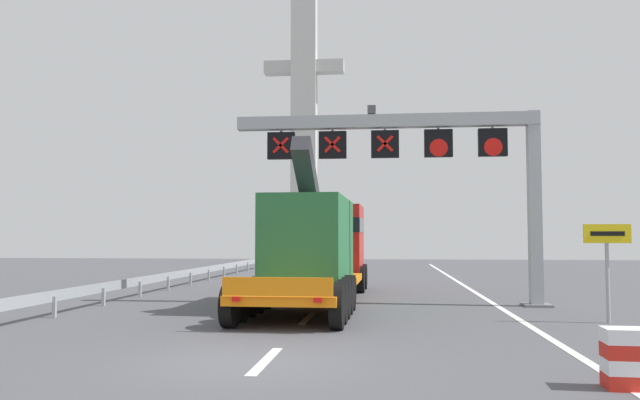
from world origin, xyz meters
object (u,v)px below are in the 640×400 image
overhead_lane_gantry (423,151)px  crash_barrier_striped (639,359)px  heavy_haul_truck_orange (320,245)px  bridge_pylon_distant (304,101)px  exit_sign_yellow (607,250)px

overhead_lane_gantry → crash_barrier_striped: (2.49, -11.56, -4.77)m
heavy_haul_truck_orange → bridge_pylon_distant: size_ratio=0.41×
overhead_lane_gantry → bridge_pylon_distant: bearing=102.4°
overhead_lane_gantry → bridge_pylon_distant: 50.42m
heavy_haul_truck_orange → crash_barrier_striped: size_ratio=13.81×
exit_sign_yellow → crash_barrier_striped: (-2.09, -7.52, -1.49)m
bridge_pylon_distant → exit_sign_yellow: bearing=-73.8°
heavy_haul_truck_orange → overhead_lane_gantry: bearing=-20.8°
overhead_lane_gantry → exit_sign_yellow: (4.58, -4.04, -3.29)m
exit_sign_yellow → crash_barrier_striped: exit_sign_yellow is taller
overhead_lane_gantry → exit_sign_yellow: size_ratio=4.02×
crash_barrier_striped → bridge_pylon_distant: (-12.97, 59.28, 17.28)m
overhead_lane_gantry → bridge_pylon_distant: size_ratio=0.30×
overhead_lane_gantry → bridge_pylon_distant: bridge_pylon_distant is taller
overhead_lane_gantry → heavy_haul_truck_orange: 5.11m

